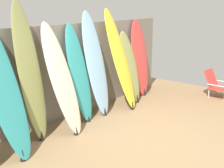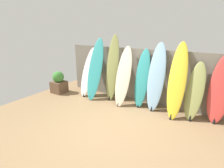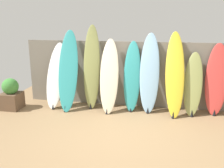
# 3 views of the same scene
# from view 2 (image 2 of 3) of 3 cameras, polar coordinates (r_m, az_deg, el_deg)

# --- Properties ---
(ground) EXTENTS (7.68, 7.68, 0.00)m
(ground) POSITION_cam_2_polar(r_m,az_deg,el_deg) (4.56, 0.46, -14.29)
(ground) COLOR #8E704C
(fence_back) EXTENTS (6.08, 0.11, 1.80)m
(fence_back) POSITION_cam_2_polar(r_m,az_deg,el_deg) (5.88, 10.78, 2.41)
(fence_back) COLOR gray
(fence_back) RESTS_ON ground
(surfboard_white_0) EXTENTS (0.59, 0.78, 1.76)m
(surfboard_white_0) POSITION_cam_2_polar(r_m,az_deg,el_deg) (6.55, -7.78, 3.84)
(surfboard_white_0) COLOR white
(surfboard_white_0) RESTS_ON ground
(surfboard_teal_1) EXTENTS (0.61, 0.89, 2.11)m
(surfboard_teal_1) POSITION_cam_2_polar(r_m,az_deg,el_deg) (6.21, -5.50, 4.77)
(surfboard_teal_1) COLOR teal
(surfboard_teal_1) RESTS_ON ground
(surfboard_olive_2) EXTENTS (0.49, 0.53, 2.25)m
(surfboard_olive_2) POSITION_cam_2_polar(r_m,az_deg,el_deg) (6.01, 0.18, 5.12)
(surfboard_olive_2) COLOR olive
(surfboard_olive_2) RESTS_ON ground
(surfboard_cream_3) EXTENTS (0.55, 0.79, 1.89)m
(surfboard_cream_3) POSITION_cam_2_polar(r_m,az_deg,el_deg) (5.67, 3.72, 2.45)
(surfboard_cream_3) COLOR beige
(surfboard_cream_3) RESTS_ON ground
(surfboard_teal_4) EXTENTS (0.45, 0.54, 1.83)m
(surfboard_teal_4) POSITION_cam_2_polar(r_m,az_deg,el_deg) (5.58, 9.81, 1.73)
(surfboard_teal_4) COLOR teal
(surfboard_teal_4) RESTS_ON ground
(surfboard_skyblue_5) EXTENTS (0.51, 0.56, 2.05)m
(surfboard_skyblue_5) POSITION_cam_2_polar(r_m,az_deg,el_deg) (5.40, 14.25, 2.03)
(surfboard_skyblue_5) COLOR #8CB7D6
(surfboard_skyblue_5) RESTS_ON ground
(surfboard_yellow_6) EXTENTS (0.53, 0.83, 2.09)m
(surfboard_yellow_6) POSITION_cam_2_polar(r_m,az_deg,el_deg) (5.13, 20.54, 0.91)
(surfboard_yellow_6) COLOR yellow
(surfboard_yellow_6) RESTS_ON ground
(surfboard_olive_7) EXTENTS (0.51, 0.58, 1.59)m
(surfboard_olive_7) POSITION_cam_2_polar(r_m,az_deg,el_deg) (5.23, 25.40, -2.36)
(surfboard_olive_7) COLOR olive
(surfboard_olive_7) RESTS_ON ground
(surfboard_red_8) EXTENTS (0.57, 0.45, 1.82)m
(surfboard_red_8) POSITION_cam_2_polar(r_m,az_deg,el_deg) (5.29, 31.82, -1.76)
(surfboard_red_8) COLOR #D13D38
(surfboard_red_8) RESTS_ON ground
(planter_box) EXTENTS (0.51, 0.50, 0.85)m
(planter_box) POSITION_cam_2_polar(r_m,az_deg,el_deg) (7.12, -17.00, 0.40)
(planter_box) COLOR brown
(planter_box) RESTS_ON ground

